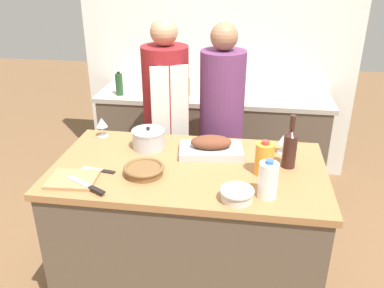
% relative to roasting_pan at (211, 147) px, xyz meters
% --- Properties ---
extents(kitchen_island, '(1.55, 0.85, 0.94)m').
position_rel_roasting_pan_xyz_m(kitchen_island, '(-0.11, -0.17, -0.51)').
color(kitchen_island, brown).
rests_on(kitchen_island, ground_plane).
extents(back_counter, '(2.08, 0.60, 0.90)m').
position_rel_roasting_pan_xyz_m(back_counter, '(-0.11, 1.28, -0.53)').
color(back_counter, brown).
rests_on(back_counter, ground_plane).
extents(back_wall, '(2.58, 0.10, 2.55)m').
position_rel_roasting_pan_xyz_m(back_wall, '(-0.11, 1.63, 0.29)').
color(back_wall, silver).
rests_on(back_wall, ground_plane).
extents(roasting_pan, '(0.41, 0.27, 0.12)m').
position_rel_roasting_pan_xyz_m(roasting_pan, '(0.00, 0.00, 0.00)').
color(roasting_pan, '#BCBCC1').
rests_on(roasting_pan, kitchen_island).
extents(wicker_basket, '(0.22, 0.22, 0.05)m').
position_rel_roasting_pan_xyz_m(wicker_basket, '(-0.34, -0.31, -0.02)').
color(wicker_basket, brown).
rests_on(wicker_basket, kitchen_island).
extents(cutting_board, '(0.26, 0.22, 0.02)m').
position_rel_roasting_pan_xyz_m(cutting_board, '(-0.70, -0.43, -0.04)').
color(cutting_board, '#AD7F51').
rests_on(cutting_board, kitchen_island).
extents(stock_pot, '(0.21, 0.21, 0.14)m').
position_rel_roasting_pan_xyz_m(stock_pot, '(-0.39, 0.03, 0.01)').
color(stock_pot, '#B7B7BC').
rests_on(stock_pot, kitchen_island).
extents(mixing_bowl, '(0.17, 0.17, 0.06)m').
position_rel_roasting_pan_xyz_m(mixing_bowl, '(0.18, -0.49, -0.01)').
color(mixing_bowl, beige).
rests_on(mixing_bowl, kitchen_island).
extents(juice_jug, '(0.10, 0.10, 0.20)m').
position_rel_roasting_pan_xyz_m(juice_jug, '(0.31, -0.20, 0.05)').
color(juice_jug, orange).
rests_on(juice_jug, kitchen_island).
extents(milk_jug, '(0.10, 0.10, 0.20)m').
position_rel_roasting_pan_xyz_m(milk_jug, '(0.33, -0.43, 0.05)').
color(milk_jug, white).
rests_on(milk_jug, kitchen_island).
extents(wine_bottle_green, '(0.08, 0.08, 0.31)m').
position_rel_roasting_pan_xyz_m(wine_bottle_green, '(0.45, -0.10, 0.08)').
color(wine_bottle_green, '#381E19').
rests_on(wine_bottle_green, kitchen_island).
extents(wine_glass_left, '(0.07, 0.07, 0.13)m').
position_rel_roasting_pan_xyz_m(wine_glass_left, '(-0.74, 0.16, 0.05)').
color(wine_glass_left, silver).
rests_on(wine_glass_left, kitchen_island).
extents(wine_glass_right, '(0.07, 0.07, 0.13)m').
position_rel_roasting_pan_xyz_m(wine_glass_right, '(0.43, 0.08, 0.04)').
color(wine_glass_right, silver).
rests_on(wine_glass_right, kitchen_island).
extents(knife_chef, '(0.25, 0.16, 0.01)m').
position_rel_roasting_pan_xyz_m(knife_chef, '(-0.59, -0.50, -0.02)').
color(knife_chef, '#B7B7BC').
rests_on(knife_chef, cutting_board).
extents(knife_paring, '(0.20, 0.06, 0.01)m').
position_rel_roasting_pan_xyz_m(knife_paring, '(-0.59, -0.30, -0.04)').
color(knife_paring, '#B7B7BC').
rests_on(knife_paring, kitchen_island).
extents(stand_mixer, '(0.18, 0.14, 0.31)m').
position_rel_roasting_pan_xyz_m(stand_mixer, '(-0.02, 1.23, 0.05)').
color(stand_mixer, silver).
rests_on(stand_mixer, back_counter).
extents(condiment_bottle_tall, '(0.06, 0.06, 0.21)m').
position_rel_roasting_pan_xyz_m(condiment_bottle_tall, '(-0.93, 1.13, 0.02)').
color(condiment_bottle_tall, '#234C28').
rests_on(condiment_bottle_tall, back_counter).
extents(condiment_bottle_short, '(0.05, 0.05, 0.18)m').
position_rel_roasting_pan_xyz_m(condiment_bottle_short, '(-0.34, 1.20, 0.00)').
color(condiment_bottle_short, '#B28E2D').
rests_on(condiment_bottle_short, back_counter).
extents(person_cook_aproned, '(0.35, 0.37, 1.65)m').
position_rel_roasting_pan_xyz_m(person_cook_aproned, '(-0.40, 0.58, -0.07)').
color(person_cook_aproned, beige).
rests_on(person_cook_aproned, ground_plane).
extents(person_cook_guest, '(0.32, 0.32, 1.63)m').
position_rel_roasting_pan_xyz_m(person_cook_guest, '(0.02, 0.57, -0.08)').
color(person_cook_guest, beige).
rests_on(person_cook_guest, ground_plane).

